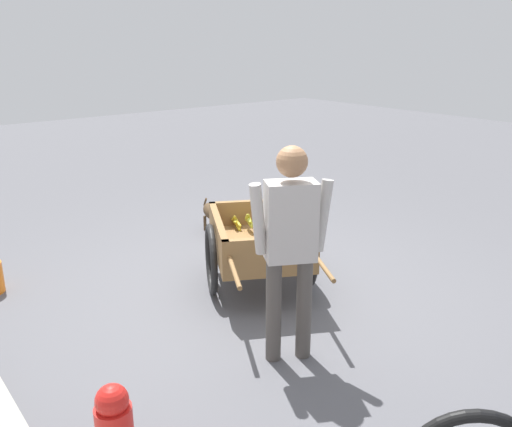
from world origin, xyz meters
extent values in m
plane|color=#56565B|center=(0.00, 0.00, 0.00)|extent=(24.00, 24.00, 0.00)
cube|color=olive|center=(0.07, -0.12, 0.40)|extent=(1.35, 1.23, 0.10)
cube|color=olive|center=(0.52, -0.37, 0.57)|extent=(0.44, 0.73, 0.24)
cube|color=olive|center=(-0.39, 0.13, 0.57)|extent=(0.44, 0.73, 0.24)
cube|color=olive|center=(0.24, 0.21, 0.57)|extent=(0.99, 0.58, 0.24)
cube|color=olive|center=(-0.11, -0.44, 0.57)|extent=(0.99, 0.58, 0.24)
torus|color=black|center=(0.28, 0.27, 0.32)|extent=(0.59, 0.36, 0.64)
torus|color=black|center=(-0.14, -0.51, 0.32)|extent=(0.59, 0.36, 0.64)
cylinder|color=gray|center=(0.07, -0.12, 0.32)|extent=(0.46, 0.79, 0.04)
cylinder|color=olive|center=(-0.49, 0.57, 0.55)|extent=(0.50, 0.29, 0.04)
cylinder|color=olive|center=(-0.82, -0.02, 0.55)|extent=(0.50, 0.29, 0.04)
cylinder|color=gray|center=(0.48, -0.34, 0.18)|extent=(0.04, 0.04, 0.35)
ellipsoid|color=gold|center=(0.48, -0.18, 0.50)|extent=(0.18, 0.08, 0.14)
ellipsoid|color=gold|center=(0.49, -0.18, 0.51)|extent=(0.19, 0.07, 0.08)
ellipsoid|color=gold|center=(0.51, -0.18, 0.52)|extent=(0.18, 0.15, 0.08)
ellipsoid|color=gold|center=(0.53, -0.18, 0.53)|extent=(0.16, 0.13, 0.15)
ellipsoid|color=gold|center=(0.28, -0.52, 0.54)|extent=(0.15, 0.17, 0.12)
ellipsoid|color=gold|center=(0.29, -0.52, 0.55)|extent=(0.17, 0.15, 0.08)
ellipsoid|color=gold|center=(0.30, -0.53, 0.56)|extent=(0.18, 0.13, 0.08)
ellipsoid|color=gold|center=(0.32, -0.53, 0.57)|extent=(0.19, 0.08, 0.13)
ellipsoid|color=gold|center=(-0.02, -0.28, 0.57)|extent=(0.18, 0.11, 0.14)
ellipsoid|color=gold|center=(-0.01, -0.28, 0.58)|extent=(0.16, 0.16, 0.10)
ellipsoid|color=gold|center=(0.00, -0.28, 0.59)|extent=(0.18, 0.13, 0.05)
ellipsoid|color=gold|center=(0.02, -0.28, 0.60)|extent=(0.17, 0.15, 0.10)
ellipsoid|color=gold|center=(0.03, -0.28, 0.61)|extent=(0.15, 0.14, 0.15)
ellipsoid|color=gold|center=(-0.37, -0.14, 0.54)|extent=(0.17, 0.13, 0.13)
ellipsoid|color=gold|center=(-0.36, -0.15, 0.55)|extent=(0.16, 0.16, 0.05)
ellipsoid|color=gold|center=(-0.33, -0.15, 0.56)|extent=(0.18, 0.12, 0.14)
ellipsoid|color=gold|center=(0.06, -0.28, 0.59)|extent=(0.17, 0.12, 0.14)
ellipsoid|color=gold|center=(0.08, -0.29, 0.60)|extent=(0.19, 0.10, 0.05)
ellipsoid|color=gold|center=(0.11, -0.29, 0.61)|extent=(0.18, 0.07, 0.14)
ellipsoid|color=gold|center=(0.06, -0.19, 0.63)|extent=(0.17, 0.11, 0.15)
ellipsoid|color=gold|center=(0.07, -0.20, 0.64)|extent=(0.17, 0.15, 0.09)
ellipsoid|color=gold|center=(0.09, -0.20, 0.65)|extent=(0.16, 0.17, 0.07)
ellipsoid|color=gold|center=(0.11, -0.20, 0.66)|extent=(0.17, 0.11, 0.15)
ellipsoid|color=gold|center=(0.35, -0.22, 0.56)|extent=(0.18, 0.10, 0.13)
ellipsoid|color=gold|center=(0.37, -0.23, 0.57)|extent=(0.18, 0.12, 0.05)
ellipsoid|color=gold|center=(0.39, -0.23, 0.58)|extent=(0.17, 0.12, 0.15)
ellipsoid|color=gold|center=(0.22, -0.29, 0.54)|extent=(0.16, 0.15, 0.14)
ellipsoid|color=gold|center=(0.24, -0.29, 0.55)|extent=(0.17, 0.16, 0.09)
ellipsoid|color=gold|center=(0.25, -0.29, 0.56)|extent=(0.19, 0.09, 0.05)
ellipsoid|color=gold|center=(0.26, -0.29, 0.57)|extent=(0.15, 0.17, 0.10)
ellipsoid|color=gold|center=(0.27, -0.28, 0.58)|extent=(0.18, 0.07, 0.13)
ellipsoid|color=gold|center=(0.02, -0.21, 0.54)|extent=(0.15, 0.15, 0.15)
ellipsoid|color=gold|center=(0.04, -0.21, 0.55)|extent=(0.19, 0.11, 0.05)
ellipsoid|color=gold|center=(0.07, -0.22, 0.56)|extent=(0.16, 0.15, 0.14)
ellipsoid|color=gold|center=(0.00, -0.23, 0.61)|extent=(0.15, 0.14, 0.16)
ellipsoid|color=gold|center=(0.02, -0.23, 0.62)|extent=(0.19, 0.11, 0.09)
ellipsoid|color=gold|center=(0.04, -0.23, 0.63)|extent=(0.19, 0.09, 0.07)
ellipsoid|color=gold|center=(0.05, -0.23, 0.64)|extent=(0.17, 0.09, 0.15)
cylinder|color=#4C4742|center=(-0.89, 0.53, 0.38)|extent=(0.11, 0.11, 0.77)
cylinder|color=#4C4742|center=(-1.00, 0.33, 0.38)|extent=(0.11, 0.11, 0.77)
cube|color=#B7B2AD|center=(-0.94, 0.43, 1.04)|extent=(0.34, 0.39, 0.54)
sphere|color=#9E704C|center=(-0.94, 0.43, 1.45)|extent=(0.21, 0.21, 0.21)
cylinder|color=#B7B2AD|center=(-0.84, 0.62, 1.07)|extent=(0.08, 0.14, 0.50)
cylinder|color=#B7B2AD|center=(-1.05, 0.24, 1.07)|extent=(0.08, 0.15, 0.50)
ellipsoid|color=#4C3823|center=(1.55, -0.61, 0.27)|extent=(0.47, 0.30, 0.18)
sphere|color=#4C3823|center=(1.29, -0.53, 0.33)|extent=(0.14, 0.14, 0.14)
cylinder|color=#4C3823|center=(1.82, -0.69, 0.31)|extent=(0.11, 0.05, 0.12)
cylinder|color=#4C3823|center=(1.41, -0.62, 0.09)|extent=(0.04, 0.04, 0.18)
cylinder|color=#4C3823|center=(1.44, -0.52, 0.09)|extent=(0.04, 0.04, 0.18)
cylinder|color=#4C3823|center=(1.66, -0.70, 0.09)|extent=(0.04, 0.04, 0.18)
cylinder|color=#4C3823|center=(1.69, -0.59, 0.09)|extent=(0.04, 0.04, 0.18)
sphere|color=red|center=(-1.37, 1.93, 0.59)|extent=(0.16, 0.16, 0.16)
camera|label=1|loc=(-3.43, 2.72, 2.20)|focal=37.57mm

